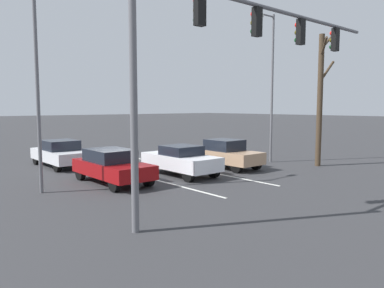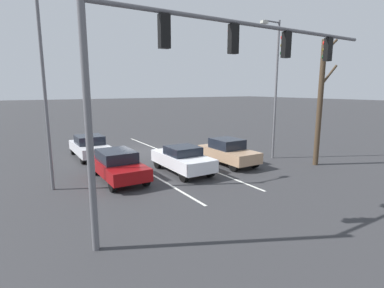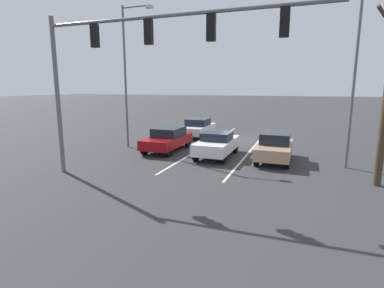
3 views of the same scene
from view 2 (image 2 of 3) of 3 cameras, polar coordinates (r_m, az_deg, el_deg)
ground_plane at (r=22.04m, az=-9.99°, el=-1.55°), size 240.00×240.00×0.00m
lane_stripe_left_divider at (r=20.52m, az=-3.24°, el=-2.28°), size 0.12×16.92×0.01m
lane_stripe_center_divider at (r=19.23m, az=-11.71°, el=-3.35°), size 0.12×16.92×0.01m
car_tan_leftlane_front at (r=18.27m, az=6.90°, el=-1.44°), size 1.77×4.03×1.55m
car_maroon_rightlane_front at (r=15.50m, az=-13.94°, el=-3.86°), size 1.84×4.34×1.48m
car_white_midlane_front at (r=16.37m, az=-1.84°, el=-2.86°), size 1.81×4.21×1.46m
car_silver_rightlane_second at (r=21.07m, az=-18.89°, el=-0.41°), size 1.87×4.38×1.48m
traffic_signal_gantry at (r=10.11m, az=4.29°, el=15.75°), size 11.96×0.37×7.12m
street_lamp_right_shoulder at (r=14.54m, az=-25.62°, el=12.12°), size 2.19×0.24×9.07m
street_lamp_left_shoulder at (r=20.00m, az=15.48°, el=11.17°), size 1.55×0.24×8.67m
bare_tree_near at (r=19.15m, az=23.32°, el=7.80°), size 2.13×0.97×7.38m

